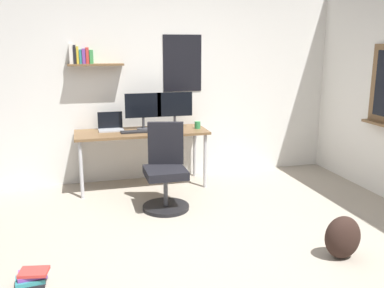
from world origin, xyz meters
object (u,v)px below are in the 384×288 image
Objects in this scene: office_chair at (166,172)px; laptop at (111,126)px; keyboard at (136,132)px; book_stack_on_floor at (32,278)px; desk at (142,136)px; computer_mouse at (158,130)px; monitor_secondary at (175,107)px; monitor_primary at (143,108)px; coffee_mug at (197,125)px; backpack at (343,237)px.

laptop is at bearing 119.08° from office_chair.
keyboard is 1.43× the size of book_stack_on_floor.
desk is 15.86× the size of computer_mouse.
monitor_secondary is 2.87m from book_stack_on_floor.
computer_mouse reaches higher than keyboard.
monitor_primary reaches higher than office_chair.
office_chair is 2.05× the size of monitor_primary.
desk is 17.93× the size of coffee_mug.
office_chair is at bearing -83.32° from monitor_primary.
backpack is at bearing -51.58° from office_chair.
monitor_primary is 0.41m from monitor_secondary.
monitor_primary is (0.41, -0.05, 0.22)m from laptop.
coffee_mug is 0.24× the size of backpack.
monitor_primary is at bearing 96.68° from office_chair.
computer_mouse is at bearing -0.00° from keyboard.
laptop is 1.11m from coffee_mug.
computer_mouse is at bearing 85.64° from office_chair.
backpack is (1.74, -2.47, -0.60)m from laptop.
monitor_primary is 0.35m from computer_mouse.
desk is at bearing 60.75° from book_stack_on_floor.
monitor_secondary reaches higher than keyboard.
keyboard is (-0.54, -0.18, -0.26)m from monitor_secondary.
keyboard is 3.56× the size of computer_mouse.
book_stack_on_floor is (-1.62, -2.18, -0.94)m from monitor_secondary.
monitor_primary is (0.04, 0.10, 0.34)m from desk.
desk is 0.35m from monitor_primary.
keyboard is (-0.23, 0.70, 0.33)m from office_chair.
backpack is (1.17, -2.24, -0.56)m from computer_mouse.
book_stack_on_floor is (-1.89, -2.05, -0.72)m from coffee_mug.
office_chair is at bearing -94.36° from computer_mouse.
keyboard is (-0.12, -0.18, -0.26)m from monitor_primary.
backpack is at bearing -61.30° from monitor_primary.
book_stack_on_floor is at bearing -132.62° from coffee_mug.
computer_mouse is (0.20, -0.08, 0.09)m from desk.
coffee_mug is (0.81, 0.05, 0.04)m from keyboard.
monitor_secondary is 1.25× the size of keyboard.
monitor_secondary is 0.62m from keyboard.
laptop is (-0.37, 0.15, 0.12)m from desk.
office_chair is 0.78m from computer_mouse.
book_stack_on_floor is at bearing -119.25° from desk.
desk is 3.55× the size of monitor_primary.
laptop reaches higher than keyboard.
coffee_mug is at bearing 52.32° from office_chair.
office_chair is 2.05× the size of monitor_secondary.
desk is at bearing 120.49° from backpack.
laptop is 3.37× the size of coffee_mug.
computer_mouse is at bearing -48.46° from monitor_primary.
keyboard is at bearing -161.78° from monitor_secondary.
desk is at bearing 43.08° from keyboard.
monitor_primary is 2.66m from book_stack_on_floor.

